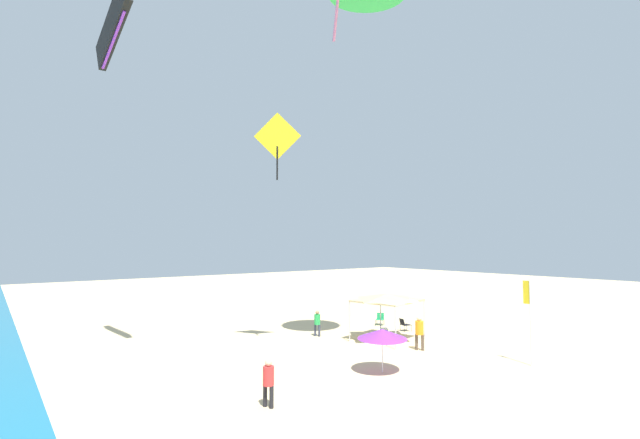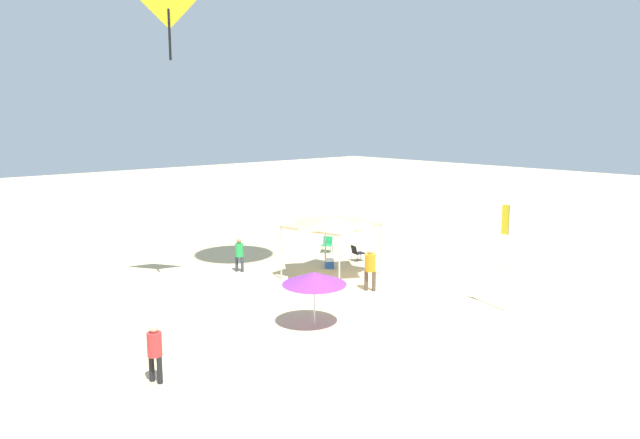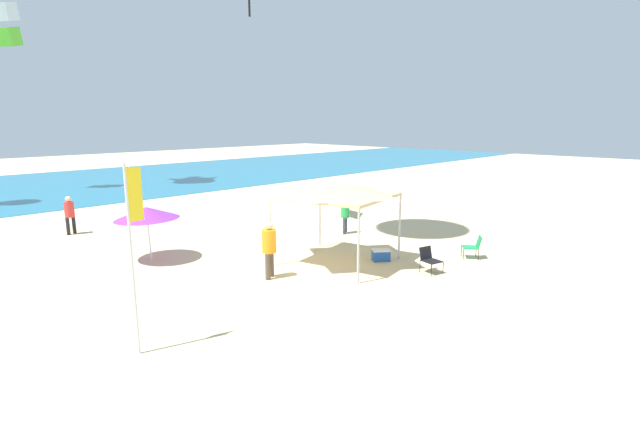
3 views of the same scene
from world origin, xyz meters
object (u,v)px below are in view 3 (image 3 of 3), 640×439
at_px(beach_umbrella, 147,213).
at_px(cooler_box, 381,255).
at_px(canopy_tent, 337,191).
at_px(banner_flag, 133,242).
at_px(folding_chair_facing_ocean, 474,245).
at_px(person_near_umbrella, 70,212).
at_px(kite_box_white, 5,24).
at_px(person_by_tent, 269,245).
at_px(folding_chair_left_of_tent, 429,258).
at_px(person_far_stroller, 345,213).

xyz_separation_m(beach_umbrella, cooler_box, (5.63, -5.96, -1.51)).
xyz_separation_m(canopy_tent, banner_flag, (-7.86, -1.43, -0.08)).
distance_m(folding_chair_facing_ocean, banner_flag, 11.95).
relative_size(person_near_umbrella, kite_box_white, 0.58).
xyz_separation_m(folding_chair_facing_ocean, banner_flag, (-11.65, 1.79, 1.97)).
bearing_deg(folding_chair_facing_ocean, kite_box_white, -113.88).
relative_size(folding_chair_facing_ocean, banner_flag, 0.20).
bearing_deg(person_by_tent, folding_chair_left_of_tent, 110.67).
relative_size(banner_flag, person_far_stroller, 2.58).
bearing_deg(folding_chair_facing_ocean, person_by_tent, -64.39).
height_order(folding_chair_left_of_tent, person_by_tent, person_by_tent).
height_order(folding_chair_left_of_tent, person_far_stroller, person_far_stroller).
xyz_separation_m(cooler_box, person_by_tent, (-3.96, 1.39, 0.88)).
bearing_deg(folding_chair_left_of_tent, person_near_umbrella, 127.51).
bearing_deg(banner_flag, person_far_stroller, 19.63).
relative_size(folding_chair_facing_ocean, person_by_tent, 0.44).
bearing_deg(folding_chair_left_of_tent, beach_umbrella, 139.74).
relative_size(banner_flag, kite_box_white, 1.41).
distance_m(banner_flag, kite_box_white, 29.87).
xyz_separation_m(cooler_box, kite_box_white, (-3.56, 27.69, 10.69)).
distance_m(canopy_tent, banner_flag, 7.99).
bearing_deg(person_near_umbrella, person_by_tent, 83.21).
relative_size(person_by_tent, kite_box_white, 0.64).
bearing_deg(person_near_umbrella, cooler_box, 98.67).
relative_size(beach_umbrella, person_far_stroller, 1.41).
height_order(canopy_tent, folding_chair_facing_ocean, canopy_tent).
bearing_deg(folding_chair_facing_ocean, person_near_umbrella, -94.42).
bearing_deg(banner_flag, folding_chair_facing_ocean, -8.74).
distance_m(canopy_tent, folding_chair_left_of_tent, 3.79).
bearing_deg(cooler_box, folding_chair_facing_ocean, -40.99).
xyz_separation_m(folding_chair_left_of_tent, person_far_stroller, (2.22, 5.54, 0.45)).
bearing_deg(canopy_tent, kite_box_white, 94.99).
bearing_deg(kite_box_white, cooler_box, 144.69).
bearing_deg(person_far_stroller, canopy_tent, -173.09).
distance_m(beach_umbrella, folding_chair_facing_ocean, 11.63).
distance_m(person_by_tent, person_far_stroller, 6.61).
height_order(beach_umbrella, person_near_umbrella, beach_umbrella).
height_order(folding_chair_left_of_tent, person_near_umbrella, person_near_umbrella).
distance_m(folding_chair_facing_ocean, kite_box_white, 32.25).
bearing_deg(beach_umbrella, person_by_tent, -69.94).
distance_m(folding_chair_left_of_tent, kite_box_white, 31.59).
bearing_deg(banner_flag, cooler_box, 2.67).
distance_m(beach_umbrella, kite_box_white, 23.68).
bearing_deg(beach_umbrella, folding_chair_facing_ocean, -44.99).
xyz_separation_m(person_near_umbrella, kite_box_white, (2.51, 15.56, 9.91)).
distance_m(person_far_stroller, kite_box_white, 26.69).
distance_m(banner_flag, person_far_stroller, 12.15).
height_order(person_by_tent, person_far_stroller, person_by_tent).
relative_size(canopy_tent, folding_chair_left_of_tent, 4.88).
bearing_deg(folding_chair_left_of_tent, person_far_stroller, 82.16).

